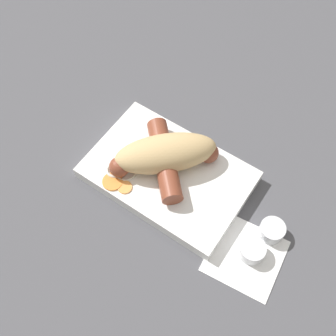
% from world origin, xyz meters
% --- Properties ---
extents(ground_plane, '(3.00, 3.00, 0.00)m').
position_xyz_m(ground_plane, '(0.00, 0.00, 0.00)').
color(ground_plane, '#4C4C51').
extents(food_tray, '(0.27, 0.18, 0.03)m').
position_xyz_m(food_tray, '(0.00, 0.00, 0.01)').
color(food_tray, white).
rests_on(food_tray, ground_plane).
extents(bread_roll, '(0.17, 0.17, 0.06)m').
position_xyz_m(bread_roll, '(-0.01, 0.01, 0.05)').
color(bread_roll, tan).
rests_on(bread_roll, food_tray).
extents(sausage, '(0.14, 0.14, 0.04)m').
position_xyz_m(sausage, '(-0.01, 0.01, 0.04)').
color(sausage, brown).
rests_on(sausage, food_tray).
extents(pickled_veggies, '(0.07, 0.08, 0.01)m').
position_xyz_m(pickled_veggies, '(-0.07, -0.05, 0.03)').
color(pickled_veggies, orange).
rests_on(pickled_veggies, food_tray).
extents(napkin, '(0.12, 0.12, 0.00)m').
position_xyz_m(napkin, '(0.18, -0.05, 0.00)').
color(napkin, white).
rests_on(napkin, ground_plane).
extents(condiment_cup_near, '(0.04, 0.04, 0.03)m').
position_xyz_m(condiment_cup_near, '(0.19, -0.04, 0.01)').
color(condiment_cup_near, silver).
rests_on(condiment_cup_near, ground_plane).
extents(condiment_cup_far, '(0.04, 0.04, 0.03)m').
position_xyz_m(condiment_cup_far, '(0.20, 0.01, 0.01)').
color(condiment_cup_far, silver).
rests_on(condiment_cup_far, ground_plane).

